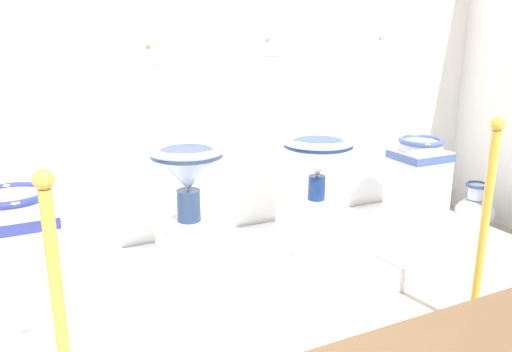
# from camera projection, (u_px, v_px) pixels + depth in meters

# --- Properties ---
(wall_back) EXTENTS (4.26, 0.06, 2.87)m
(wall_back) POSITION_uv_depth(u_px,v_px,m) (216.00, 25.00, 3.08)
(wall_back) COLOR white
(wall_back) RESTS_ON ground_plane
(display_platform) EXTENTS (3.26, 0.97, 0.14)m
(display_platform) POSITION_uv_depth(u_px,v_px,m) (256.00, 270.00, 3.00)
(display_platform) COLOR white
(display_platform) RESTS_ON ground_plane
(plinth_block_pale_glazed) EXTENTS (0.31, 0.35, 0.12)m
(plinth_block_pale_glazed) POSITION_uv_depth(u_px,v_px,m) (25.00, 300.00, 2.40)
(plinth_block_pale_glazed) COLOR white
(plinth_block_pale_glazed) RESTS_ON display_platform
(antique_toilet_pale_glazed) EXTENTS (0.36, 0.34, 0.47)m
(antique_toilet_pale_glazed) POSITION_uv_depth(u_px,v_px,m) (17.00, 238.00, 2.32)
(antique_toilet_pale_glazed) COLOR #B4B8D7
(antique_toilet_pale_glazed) RESTS_ON plinth_block_pale_glazed
(plinth_block_slender_white) EXTENTS (0.29, 0.31, 0.25)m
(plinth_block_slender_white) POSITION_uv_depth(u_px,v_px,m) (191.00, 252.00, 2.77)
(plinth_block_slender_white) COLOR white
(plinth_block_slender_white) RESTS_ON display_platform
(antique_toilet_slender_white) EXTENTS (0.39, 0.39, 0.46)m
(antique_toilet_slender_white) POSITION_uv_depth(u_px,v_px,m) (187.00, 172.00, 2.64)
(antique_toilet_slender_white) COLOR #A2B4D6
(antique_toilet_slender_white) RESTS_ON plinth_block_slender_white
(plinth_block_leftmost) EXTENTS (0.32, 0.39, 0.26)m
(plinth_block_leftmost) POSITION_uv_depth(u_px,v_px,m) (315.00, 228.00, 3.07)
(plinth_block_leftmost) COLOR white
(plinth_block_leftmost) RESTS_ON display_platform
(antique_toilet_leftmost) EXTENTS (0.41, 0.41, 0.42)m
(antique_toilet_leftmost) POSITION_uv_depth(u_px,v_px,m) (318.00, 157.00, 2.95)
(antique_toilet_leftmost) COLOR white
(antique_toilet_leftmost) RESTS_ON plinth_block_leftmost
(plinth_block_rightmost) EXTENTS (0.31, 0.30, 0.10)m
(plinth_block_rightmost) POSITION_uv_depth(u_px,v_px,m) (415.00, 214.00, 3.53)
(plinth_block_rightmost) COLOR white
(plinth_block_rightmost) RESTS_ON display_platform
(antique_toilet_rightmost) EXTENTS (0.33, 0.30, 0.48)m
(antique_toilet_rightmost) POSITION_uv_depth(u_px,v_px,m) (419.00, 171.00, 3.45)
(antique_toilet_rightmost) COLOR silver
(antique_toilet_rightmost) RESTS_ON plinth_block_rightmost
(info_placard_second) EXTENTS (0.12, 0.01, 0.12)m
(info_placard_second) POSITION_uv_depth(u_px,v_px,m) (155.00, 54.00, 2.93)
(info_placard_second) COLOR white
(info_placard_third) EXTENTS (0.12, 0.01, 0.12)m
(info_placard_third) POSITION_uv_depth(u_px,v_px,m) (272.00, 46.00, 3.23)
(info_placard_third) COLOR white
(info_placard_fourth) EXTENTS (0.11, 0.01, 0.16)m
(info_placard_fourth) POSITION_uv_depth(u_px,v_px,m) (384.00, 45.00, 3.61)
(info_placard_fourth) COLOR white
(decorative_vase_companion) EXTENTS (0.28, 0.28, 0.35)m
(decorative_vase_companion) POSITION_uv_depth(u_px,v_px,m) (475.00, 210.00, 3.74)
(decorative_vase_companion) COLOR navy
(decorative_vase_companion) RESTS_ON ground_plane
(stanchion_post_near_right) EXTENTS (0.24, 0.24, 1.04)m
(stanchion_post_near_right) POSITION_uv_depth(u_px,v_px,m) (479.00, 265.00, 2.45)
(stanchion_post_near_right) COLOR gold
(stanchion_post_near_right) RESTS_ON ground_plane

